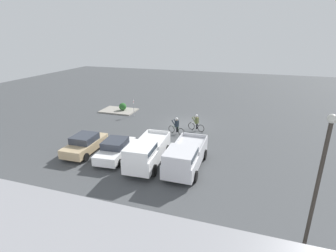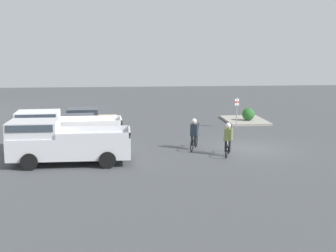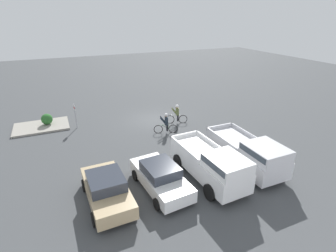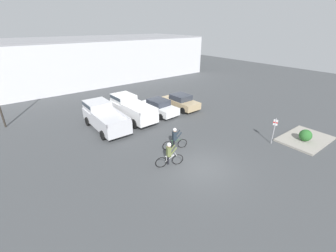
{
  "view_description": "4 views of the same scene",
  "coord_description": "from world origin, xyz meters",
  "px_view_note": "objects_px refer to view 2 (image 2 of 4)",
  "views": [
    {
      "loc": [
        -6.42,
        25.55,
        9.24
      ],
      "look_at": [
        0.53,
        4.28,
        1.2
      ],
      "focal_mm": 28.0,
      "sensor_mm": 36.0,
      "label": 1
    },
    {
      "loc": [
        -23.95,
        6.67,
        5.37
      ],
      "look_at": [
        0.53,
        4.28,
        1.2
      ],
      "focal_mm": 50.0,
      "sensor_mm": 36.0,
      "label": 2
    },
    {
      "loc": [
        7.44,
        20.04,
        8.67
      ],
      "look_at": [
        0.53,
        4.28,
        1.2
      ],
      "focal_mm": 28.0,
      "sensor_mm": 36.0,
      "label": 3
    },
    {
      "loc": [
        -8.83,
        -8.03,
        8.29
      ],
      "look_at": [
        0.53,
        4.28,
        1.2
      ],
      "focal_mm": 24.0,
      "sensor_mm": 36.0,
      "label": 4
    }
  ],
  "objects_px": {
    "pickup_truck_0": "(62,141)",
    "shrub": "(248,114)",
    "sedan_0": "(78,128)",
    "cyclist_0": "(194,133)",
    "cyclist_1": "(228,139)",
    "fire_lane_sign": "(237,109)",
    "pickup_truck_1": "(63,130)",
    "sedan_1": "(83,120)"
  },
  "relations": [
    {
      "from": "pickup_truck_0",
      "to": "shrub",
      "type": "relative_size",
      "value": 6.17
    },
    {
      "from": "sedan_0",
      "to": "cyclist_0",
      "type": "bearing_deg",
      "value": -115.63
    },
    {
      "from": "pickup_truck_0",
      "to": "cyclist_1",
      "type": "xyz_separation_m",
      "value": [
        0.92,
        -8.03,
        -0.22
      ]
    },
    {
      "from": "cyclist_0",
      "to": "cyclist_1",
      "type": "height_order",
      "value": "cyclist_1"
    },
    {
      "from": "pickup_truck_0",
      "to": "cyclist_1",
      "type": "relative_size",
      "value": 3.14
    },
    {
      "from": "cyclist_1",
      "to": "fire_lane_sign",
      "type": "relative_size",
      "value": 0.85
    },
    {
      "from": "pickup_truck_0",
      "to": "pickup_truck_1",
      "type": "relative_size",
      "value": 1.02
    },
    {
      "from": "pickup_truck_1",
      "to": "shrub",
      "type": "bearing_deg",
      "value": -55.81
    },
    {
      "from": "cyclist_0",
      "to": "fire_lane_sign",
      "type": "relative_size",
      "value": 0.85
    },
    {
      "from": "pickup_truck_0",
      "to": "cyclist_0",
      "type": "distance_m",
      "value": 7.05
    },
    {
      "from": "pickup_truck_1",
      "to": "sedan_0",
      "type": "xyz_separation_m",
      "value": [
        2.82,
        -0.48,
        -0.38
      ]
    },
    {
      "from": "sedan_1",
      "to": "cyclist_0",
      "type": "relative_size",
      "value": 2.44
    },
    {
      "from": "sedan_0",
      "to": "fire_lane_sign",
      "type": "distance_m",
      "value": 10.72
    },
    {
      "from": "sedan_1",
      "to": "pickup_truck_1",
      "type": "bearing_deg",
      "value": 174.23
    },
    {
      "from": "sedan_0",
      "to": "cyclist_1",
      "type": "relative_size",
      "value": 2.52
    },
    {
      "from": "pickup_truck_1",
      "to": "cyclist_0",
      "type": "distance_m",
      "value": 6.86
    },
    {
      "from": "shrub",
      "to": "cyclist_1",
      "type": "bearing_deg",
      "value": 159.41
    },
    {
      "from": "sedan_0",
      "to": "pickup_truck_0",
      "type": "bearing_deg",
      "value": 177.86
    },
    {
      "from": "sedan_0",
      "to": "sedan_1",
      "type": "relative_size",
      "value": 1.03
    },
    {
      "from": "cyclist_1",
      "to": "sedan_0",
      "type": "bearing_deg",
      "value": 59.13
    },
    {
      "from": "pickup_truck_0",
      "to": "sedan_0",
      "type": "distance_m",
      "value": 5.61
    },
    {
      "from": "sedan_1",
      "to": "fire_lane_sign",
      "type": "distance_m",
      "value": 10.14
    },
    {
      "from": "sedan_0",
      "to": "shrub",
      "type": "distance_m",
      "value": 12.8
    },
    {
      "from": "shrub",
      "to": "cyclist_0",
      "type": "bearing_deg",
      "value": 148.18
    },
    {
      "from": "shrub",
      "to": "fire_lane_sign",
      "type": "bearing_deg",
      "value": 147.2
    },
    {
      "from": "pickup_truck_0",
      "to": "sedan_0",
      "type": "relative_size",
      "value": 1.25
    },
    {
      "from": "sedan_0",
      "to": "cyclist_1",
      "type": "height_order",
      "value": "cyclist_1"
    },
    {
      "from": "fire_lane_sign",
      "to": "sedan_0",
      "type": "bearing_deg",
      "value": 107.51
    },
    {
      "from": "pickup_truck_0",
      "to": "pickup_truck_1",
      "type": "bearing_deg",
      "value": 5.55
    },
    {
      "from": "cyclist_0",
      "to": "cyclist_1",
      "type": "bearing_deg",
      "value": -138.06
    },
    {
      "from": "pickup_truck_0",
      "to": "sedan_0",
      "type": "xyz_separation_m",
      "value": [
        5.6,
        -0.21,
        -0.33
      ]
    },
    {
      "from": "pickup_truck_0",
      "to": "cyclist_1",
      "type": "bearing_deg",
      "value": -83.45
    },
    {
      "from": "cyclist_1",
      "to": "fire_lane_sign",
      "type": "xyz_separation_m",
      "value": [
        7.9,
        -2.38,
        0.41
      ]
    },
    {
      "from": "sedan_1",
      "to": "cyclist_1",
      "type": "relative_size",
      "value": 2.45
    },
    {
      "from": "fire_lane_sign",
      "to": "shrub",
      "type": "height_order",
      "value": "fire_lane_sign"
    },
    {
      "from": "cyclist_1",
      "to": "fire_lane_sign",
      "type": "bearing_deg",
      "value": -16.79
    },
    {
      "from": "pickup_truck_1",
      "to": "fire_lane_sign",
      "type": "bearing_deg",
      "value": -60.53
    },
    {
      "from": "cyclist_0",
      "to": "pickup_truck_0",
      "type": "bearing_deg",
      "value": 111.17
    },
    {
      "from": "sedan_1",
      "to": "cyclist_0",
      "type": "distance_m",
      "value": 8.58
    },
    {
      "from": "pickup_truck_1",
      "to": "sedan_1",
      "type": "distance_m",
      "value": 5.66
    },
    {
      "from": "sedan_1",
      "to": "cyclist_1",
      "type": "bearing_deg",
      "value": -134.03
    },
    {
      "from": "sedan_0",
      "to": "sedan_1",
      "type": "bearing_deg",
      "value": -1.82
    }
  ]
}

